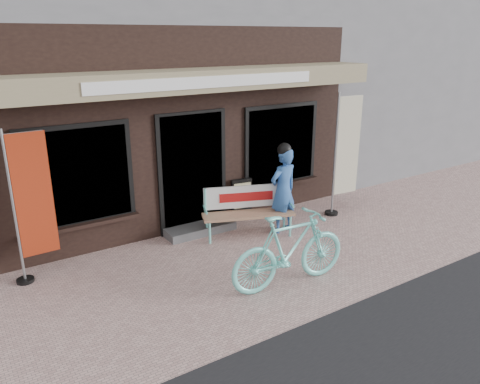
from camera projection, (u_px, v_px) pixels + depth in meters
ground at (254, 271)px, 7.19m from camera, size 70.00×70.00×0.00m
storefront at (127, 57)px, 10.20m from camera, size 7.00×6.77×6.00m
neighbor_right_near at (376, 56)px, 15.06m from camera, size 10.00×7.00×5.60m
bench at (247, 207)px, 8.38m from camera, size 1.68×0.96×0.89m
person at (283, 189)px, 8.42m from camera, size 0.60×0.43×1.66m
bicycle at (290, 250)px, 6.62m from camera, size 1.89×0.69×1.12m
nobori_red at (31, 204)px, 6.63m from camera, size 0.67×0.26×2.28m
nobori_cream at (345, 152)px, 9.18m from camera, size 0.72×0.29×2.44m
menu_stand at (242, 199)px, 9.09m from camera, size 0.42×0.15×0.82m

